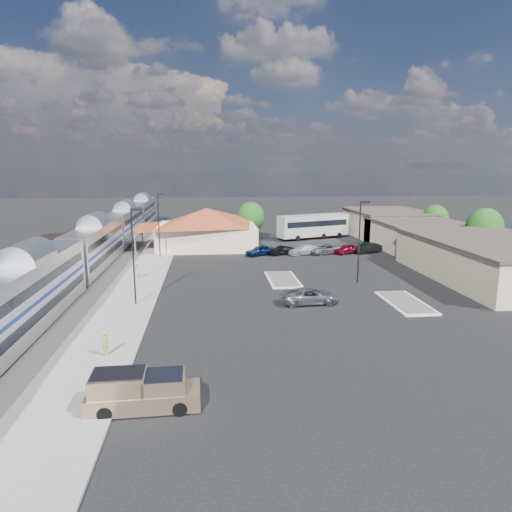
{
  "coord_description": "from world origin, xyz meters",
  "views": [
    {
      "loc": [
        -4.14,
        -47.26,
        12.68
      ],
      "look_at": [
        1.0,
        2.16,
        2.8
      ],
      "focal_mm": 32.0,
      "sensor_mm": 36.0,
      "label": 1
    }
  ],
  "objects": [
    {
      "name": "coach_bus",
      "position": [
        14.12,
        30.85,
        2.43
      ],
      "size": [
        13.32,
        7.08,
        4.21
      ],
      "rotation": [
        0.0,
        0.0,
        1.91
      ],
      "color": "silver",
      "rests_on": "ground"
    },
    {
      "name": "traffic_island_north",
      "position": [
        14.0,
        -8.0,
        0.1
      ],
      "size": [
        3.3,
        7.5,
        0.21
      ],
      "color": "silver",
      "rests_on": "ground"
    },
    {
      "name": "station_depot",
      "position": [
        -4.56,
        24.0,
        3.13
      ],
      "size": [
        18.35,
        12.24,
        6.2
      ],
      "color": "beige",
      "rests_on": "ground"
    },
    {
      "name": "freight_cars",
      "position": [
        -24.0,
        7.22,
        1.93
      ],
      "size": [
        2.8,
        46.0,
        4.0
      ],
      "color": "black",
      "rests_on": "ground"
    },
    {
      "name": "traffic_island_south",
      "position": [
        4.0,
        2.0,
        0.1
      ],
      "size": [
        3.3,
        7.5,
        0.21
      ],
      "color": "silver",
      "rests_on": "ground"
    },
    {
      "name": "parked_car_f",
      "position": [
        19.04,
        16.77,
        0.75
      ],
      "size": [
        4.83,
        3.33,
        1.51
      ],
      "primitive_type": "imported",
      "rotation": [
        0.0,
        0.0,
        -1.15
      ],
      "color": "black",
      "rests_on": "ground"
    },
    {
      "name": "lamp_plat_s",
      "position": [
        -10.9,
        -6.0,
        5.34
      ],
      "size": [
        1.08,
        0.25,
        9.0
      ],
      "color": "black",
      "rests_on": "ground"
    },
    {
      "name": "parked_car_d",
      "position": [
        12.64,
        16.77,
        0.72
      ],
      "size": [
        5.72,
        4.25,
        1.44
      ],
      "primitive_type": "imported",
      "rotation": [
        0.0,
        0.0,
        -1.17
      ],
      "color": "gray",
      "rests_on": "ground"
    },
    {
      "name": "tree_depot",
      "position": [
        3.0,
        30.0,
        4.02
      ],
      "size": [
        4.71,
        4.71,
        6.63
      ],
      "color": "#382314",
      "rests_on": "ground"
    },
    {
      "name": "railbed",
      "position": [
        -21.0,
        8.0,
        0.06
      ],
      "size": [
        16.0,
        100.0,
        0.12
      ],
      "primitive_type": "cube",
      "color": "#4C4944",
      "rests_on": "ground"
    },
    {
      "name": "parked_car_b",
      "position": [
        6.24,
        16.77,
        0.64
      ],
      "size": [
        4.06,
        3.02,
        1.28
      ],
      "primitive_type": "imported",
      "rotation": [
        0.0,
        0.0,
        -1.08
      ],
      "color": "black",
      "rests_on": "ground"
    },
    {
      "name": "tree_east_b",
      "position": [
        34.0,
        12.0,
        4.22
      ],
      "size": [
        4.94,
        4.94,
        6.96
      ],
      "color": "#382314",
      "rests_on": "ground"
    },
    {
      "name": "buildings_east",
      "position": [
        28.0,
        14.28,
        2.27
      ],
      "size": [
        14.4,
        51.4,
        4.8
      ],
      "color": "#C6B28C",
      "rests_on": "ground"
    },
    {
      "name": "person_b",
      "position": [
        -12.34,
        3.67,
        1.06
      ],
      "size": [
        0.77,
        0.93,
        1.76
      ],
      "primitive_type": "imported",
      "rotation": [
        0.0,
        0.0,
        -1.7
      ],
      "color": "white",
      "rests_on": "platform"
    },
    {
      "name": "lamp_plat_n",
      "position": [
        -10.9,
        16.0,
        5.34
      ],
      "size": [
        1.08,
        0.25,
        9.0
      ],
      "color": "black",
      "rests_on": "ground"
    },
    {
      "name": "person_a",
      "position": [
        -11.16,
        -17.72,
        1.03
      ],
      "size": [
        0.53,
        0.7,
        1.7
      ],
      "primitive_type": "imported",
      "rotation": [
        0.0,
        0.0,
        1.79
      ],
      "color": "gold",
      "rests_on": "platform"
    },
    {
      "name": "parked_car_c",
      "position": [
        9.44,
        16.47,
        0.7
      ],
      "size": [
        5.22,
        3.61,
        1.4
      ],
      "primitive_type": "imported",
      "rotation": [
        0.0,
        0.0,
        -1.19
      ],
      "color": "silver",
      "rests_on": "ground"
    },
    {
      "name": "parked_car_e",
      "position": [
        15.84,
        16.47,
        0.71
      ],
      "size": [
        4.52,
        3.09,
        1.43
      ],
      "primitive_type": "imported",
      "rotation": [
        0.0,
        0.0,
        -1.2
      ],
      "color": "maroon",
      "rests_on": "ground"
    },
    {
      "name": "platform",
      "position": [
        -12.0,
        6.0,
        0.09
      ],
      "size": [
        5.5,
        92.0,
        0.18
      ],
      "primitive_type": "cube",
      "color": "gray",
      "rests_on": "ground"
    },
    {
      "name": "pickup_truck",
      "position": [
        -7.73,
        -24.58,
        0.96
      ],
      "size": [
        5.92,
        2.35,
        2.02
      ],
      "rotation": [
        0.0,
        0.0,
        1.6
      ],
      "color": "#937B5A",
      "rests_on": "ground"
    },
    {
      "name": "tree_east_c",
      "position": [
        34.0,
        26.0,
        3.76
      ],
      "size": [
        4.41,
        4.41,
        6.21
      ],
      "color": "#382314",
      "rests_on": "ground"
    },
    {
      "name": "passenger_train",
      "position": [
        -18.0,
        9.36,
        2.87
      ],
      "size": [
        3.0,
        104.0,
        5.55
      ],
      "color": "silver",
      "rests_on": "ground"
    },
    {
      "name": "lamp_lot",
      "position": [
        12.1,
        0.0,
        5.34
      ],
      "size": [
        1.08,
        0.25,
        9.0
      ],
      "color": "black",
      "rests_on": "ground"
    },
    {
      "name": "parked_car_a",
      "position": [
        3.04,
        16.47,
        0.73
      ],
      "size": [
        4.61,
        3.42,
        1.46
      ],
      "primitive_type": "imported",
      "rotation": [
        0.0,
        0.0,
        -1.12
      ],
      "color": "#0C183D",
      "rests_on": "ground"
    },
    {
      "name": "ground",
      "position": [
        0.0,
        0.0,
        0.0
      ],
      "size": [
        280.0,
        280.0,
        0.0
      ],
      "primitive_type": "plane",
      "color": "black",
      "rests_on": "ground"
    },
    {
      "name": "suv",
      "position": [
        5.12,
        -7.07,
        0.75
      ],
      "size": [
        5.49,
        2.7,
        1.5
      ],
      "primitive_type": "imported",
      "rotation": [
        0.0,
        0.0,
        1.61
      ],
      "color": "#94979B",
      "rests_on": "ground"
    }
  ]
}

